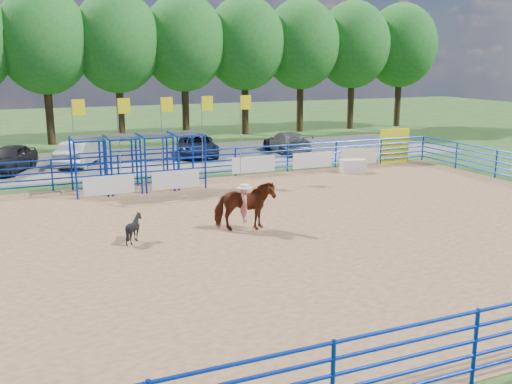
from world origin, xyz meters
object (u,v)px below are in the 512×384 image
at_px(car_d, 287,142).
at_px(car_a, 10,159).
at_px(horse_and_rider, 245,205).
at_px(car_b, 79,153).
at_px(announcer_table, 353,166).
at_px(calf, 134,228).
at_px(car_c, 198,146).

bearing_deg(car_d, car_a, 3.79).
xyz_separation_m(horse_and_rider, car_b, (-3.90, 15.60, -0.21)).
distance_m(announcer_table, car_d, 7.58).
relative_size(horse_and_rider, car_d, 0.48).
relative_size(announcer_table, car_d, 0.28).
bearing_deg(horse_and_rider, announcer_table, 39.31).
bearing_deg(announcer_table, car_b, 148.98).
xyz_separation_m(horse_and_rider, car_d, (9.09, 15.22, -0.26)).
bearing_deg(car_d, calf, 52.39).
relative_size(car_a, car_d, 0.91).
relative_size(car_b, car_d, 0.94).
xyz_separation_m(horse_and_rider, car_a, (-7.55, 15.02, -0.21)).
distance_m(announcer_table, horse_and_rider, 12.08).
bearing_deg(horse_and_rider, car_d, 59.15).
height_order(car_a, car_c, car_a).
xyz_separation_m(calf, car_a, (-3.71, 14.83, 0.25)).
height_order(car_c, car_d, car_d).
bearing_deg(calf, car_d, -52.14).
bearing_deg(car_a, calf, -51.83).
bearing_deg(car_b, calf, 114.50).
relative_size(horse_and_rider, car_a, 0.53).
relative_size(horse_and_rider, car_c, 0.48).
height_order(announcer_table, car_d, car_d).
height_order(calf, car_d, car_d).
xyz_separation_m(announcer_table, car_d, (-0.25, 7.57, 0.32)).
height_order(calf, car_c, car_c).
bearing_deg(car_b, car_d, -157.39).
distance_m(calf, car_a, 15.29).
bearing_deg(horse_and_rider, calf, 177.08).
relative_size(calf, car_c, 0.20).
bearing_deg(horse_and_rider, car_a, 116.69).
bearing_deg(calf, announcer_table, -71.94).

